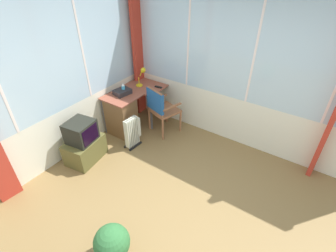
{
  "coord_description": "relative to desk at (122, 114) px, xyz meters",
  "views": [
    {
      "loc": [
        -1.86,
        -1.04,
        3.0
      ],
      "look_at": [
        0.72,
        0.72,
        0.83
      ],
      "focal_mm": 26.96,
      "sensor_mm": 36.0,
      "label": 1
    }
  ],
  "objects": [
    {
      "name": "ground",
      "position": [
        -1.06,
        -2.03,
        -0.44
      ],
      "size": [
        5.03,
        5.7,
        0.06
      ],
      "primitive_type": "cube",
      "color": "olive"
    },
    {
      "name": "north_window_panel",
      "position": [
        -1.06,
        0.35,
        0.98
      ],
      "size": [
        4.03,
        0.07,
        2.79
      ],
      "color": "white",
      "rests_on": "ground"
    },
    {
      "name": "east_window_panel",
      "position": [
        0.98,
        -2.03,
        0.98
      ],
      "size": [
        0.07,
        4.7,
        2.79
      ],
      "color": "white",
      "rests_on": "ground"
    },
    {
      "name": "curtain_corner",
      "position": [
        0.85,
        0.22,
        0.93
      ],
      "size": [
        0.3,
        0.09,
        2.69
      ],
      "primitive_type": "cube",
      "rotation": [
        0.0,
        0.0,
        0.06
      ],
      "color": "#B83424",
      "rests_on": "ground"
    },
    {
      "name": "desk",
      "position": [
        0.0,
        0.0,
        0.0
      ],
      "size": [
        1.21,
        0.75,
        0.78
      ],
      "color": "brown",
      "rests_on": "ground"
    },
    {
      "name": "desk_lamp",
      "position": [
        0.64,
        -0.04,
        0.6
      ],
      "size": [
        0.24,
        0.2,
        0.36
      ],
      "color": "yellow",
      "rests_on": "desk"
    },
    {
      "name": "tv_remote",
      "position": [
        0.71,
        -0.35,
        0.37
      ],
      "size": [
        0.06,
        0.15,
        0.02
      ],
      "primitive_type": "cube",
      "rotation": [
        0.0,
        0.0,
        0.13
      ],
      "color": "black",
      "rests_on": "desk"
    },
    {
      "name": "spray_bottle",
      "position": [
        0.14,
        0.04,
        0.47
      ],
      "size": [
        0.06,
        0.06,
        0.22
      ],
      "color": "#43ACD8",
      "rests_on": "desk"
    },
    {
      "name": "paper_tray",
      "position": [
        0.11,
        0.05,
        0.41
      ],
      "size": [
        0.34,
        0.28,
        0.09
      ],
      "primitive_type": "cube",
      "rotation": [
        0.0,
        0.0,
        -0.18
      ],
      "color": "#2A2628",
      "rests_on": "desk"
    },
    {
      "name": "wooden_armchair",
      "position": [
        0.37,
        -0.62,
        0.2
      ],
      "size": [
        0.61,
        0.6,
        0.96
      ],
      "color": "#985E3D",
      "rests_on": "ground"
    },
    {
      "name": "tv_on_stand",
      "position": [
        -0.98,
        -0.02,
        -0.08
      ],
      "size": [
        0.7,
        0.53,
        0.76
      ],
      "color": "brown",
      "rests_on": "ground"
    },
    {
      "name": "space_heater",
      "position": [
        -0.23,
        -0.45,
        -0.11
      ],
      "size": [
        0.35,
        0.19,
        0.59
      ],
      "color": "silver",
      "rests_on": "ground"
    },
    {
      "name": "potted_plant",
      "position": [
        -1.98,
        -1.66,
        -0.12
      ],
      "size": [
        0.41,
        0.41,
        0.52
      ],
      "color": "#A2513D",
      "rests_on": "ground"
    }
  ]
}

